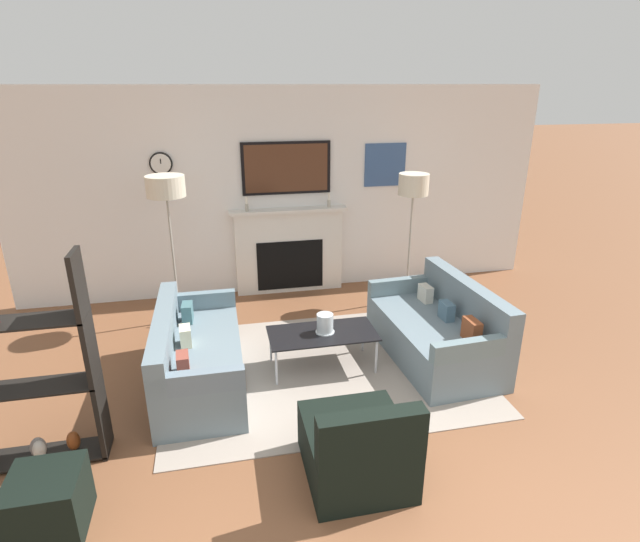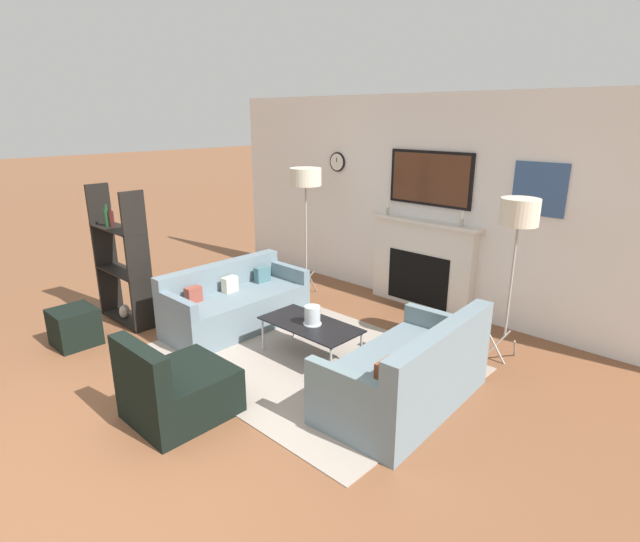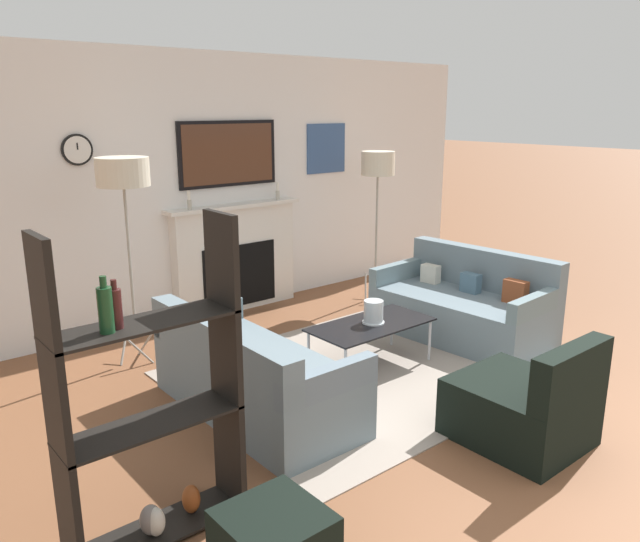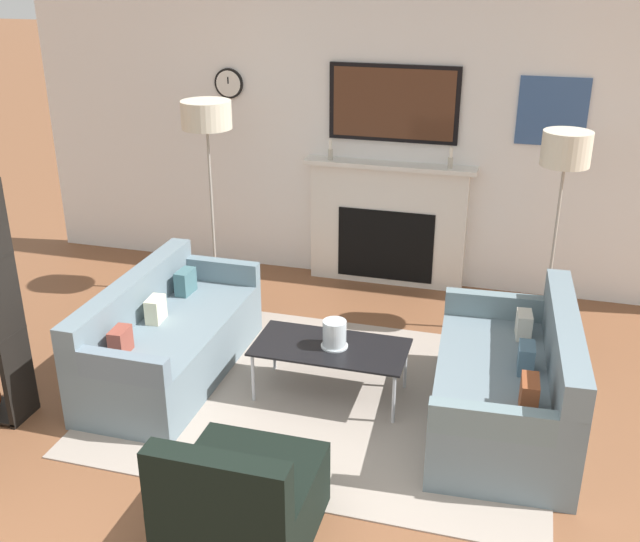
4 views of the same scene
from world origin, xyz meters
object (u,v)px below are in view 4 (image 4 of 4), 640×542
object	(u,v)px
coffee_table	(330,349)
hurricane_candle	(334,335)
floor_lamp_right	(566,152)
couch_left	(168,340)
floor_lamp_left	(206,118)
couch_right	(510,388)
armchair	(241,504)

from	to	relation	value
coffee_table	hurricane_candle	xyz separation A→B (m)	(0.03, 0.00, 0.11)
hurricane_candle	floor_lamp_right	size ratio (longest dim) A/B	0.12
couch_left	floor_lamp_right	size ratio (longest dim) A/B	1.01
hurricane_candle	floor_lamp_left	xyz separation A→B (m)	(-1.50, 1.40, 1.14)
coffee_table	floor_lamp_right	size ratio (longest dim) A/B	0.63
floor_lamp_left	floor_lamp_right	world-z (taller)	floor_lamp_left
couch_right	floor_lamp_right	bearing A→B (deg)	81.04
couch_right	hurricane_candle	xyz separation A→B (m)	(-1.20, 0.04, 0.19)
couch_left	floor_lamp_left	size ratio (longest dim) A/B	0.96
armchair	floor_lamp_left	distance (m)	3.52
couch_left	floor_lamp_left	bearing A→B (deg)	99.38
couch_right	armchair	size ratio (longest dim) A/B	2.07
couch_right	floor_lamp_right	size ratio (longest dim) A/B	0.99
couch_right	floor_lamp_left	distance (m)	3.33
hurricane_candle	floor_lamp_right	bearing A→B (deg)	44.60
couch_left	coffee_table	world-z (taller)	couch_left
couch_right	coffee_table	bearing A→B (deg)	178.35
couch_right	coffee_table	size ratio (longest dim) A/B	1.56
couch_right	coffee_table	distance (m)	1.23
floor_lamp_right	couch_right	bearing A→B (deg)	-98.96
armchair	floor_lamp_left	size ratio (longest dim) A/B	0.46
armchair	coffee_table	distance (m)	1.53
hurricane_candle	floor_lamp_left	distance (m)	2.35
coffee_table	couch_left	bearing A→B (deg)	-178.28
armchair	floor_lamp_left	bearing A→B (deg)	115.46
couch_right	floor_lamp_left	world-z (taller)	floor_lamp_left
hurricane_candle	floor_lamp_left	bearing A→B (deg)	136.80
couch_right	hurricane_candle	size ratio (longest dim) A/B	8.52
floor_lamp_left	couch_left	bearing A→B (deg)	-80.62
floor_lamp_left	couch_right	bearing A→B (deg)	-28.18
floor_lamp_left	floor_lamp_right	size ratio (longest dim) A/B	1.05
armchair	floor_lamp_right	distance (m)	3.54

